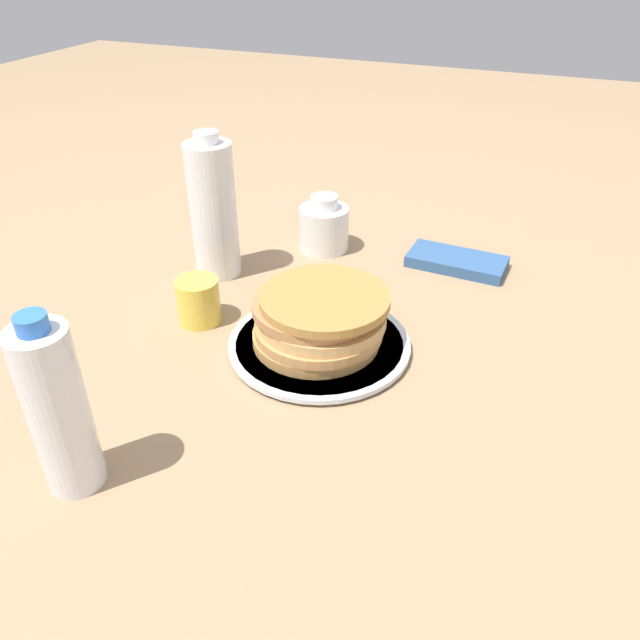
{
  "coord_description": "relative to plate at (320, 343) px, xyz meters",
  "views": [
    {
      "loc": [
        0.25,
        -0.67,
        0.52
      ],
      "look_at": [
        -0.02,
        0.0,
        0.05
      ],
      "focal_mm": 35.0,
      "sensor_mm": 36.0,
      "label": 1
    }
  ],
  "objects": [
    {
      "name": "cream_jug",
      "position": [
        -0.11,
        0.3,
        0.04
      ],
      "size": [
        0.09,
        0.09,
        0.1
      ],
      "color": "white",
      "rests_on": "ground_plane"
    },
    {
      "name": "juice_glass",
      "position": [
        -0.2,
        -0.0,
        0.03
      ],
      "size": [
        0.07,
        0.07,
        0.07
      ],
      "color": "yellow",
      "rests_on": "ground_plane"
    },
    {
      "name": "pancake_stack",
      "position": [
        -0.0,
        0.0,
        0.04
      ],
      "size": [
        0.19,
        0.19,
        0.07
      ],
      "color": "tan",
      "rests_on": "plate"
    },
    {
      "name": "napkin",
      "position": [
        0.13,
        0.32,
        0.0
      ],
      "size": [
        0.17,
        0.09,
        0.02
      ],
      "color": "#33598C",
      "rests_on": "ground_plane"
    },
    {
      "name": "water_bottle_near",
      "position": [
        -0.25,
        0.14,
        0.11
      ],
      "size": [
        0.08,
        0.08,
        0.24
      ],
      "color": "white",
      "rests_on": "ground_plane"
    },
    {
      "name": "ground_plane",
      "position": [
        0.02,
        -0.0,
        -0.01
      ],
      "size": [
        4.0,
        4.0,
        0.0
      ],
      "primitive_type": "plane",
      "color": "#9E7F5B"
    },
    {
      "name": "water_bottle_mid",
      "position": [
        -0.15,
        -0.33,
        0.09
      ],
      "size": [
        0.06,
        0.06,
        0.22
      ],
      "color": "white",
      "rests_on": "ground_plane"
    },
    {
      "name": "plate",
      "position": [
        0.0,
        0.0,
        0.0
      ],
      "size": [
        0.26,
        0.26,
        0.01
      ],
      "color": "silver",
      "rests_on": "ground_plane"
    }
  ]
}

